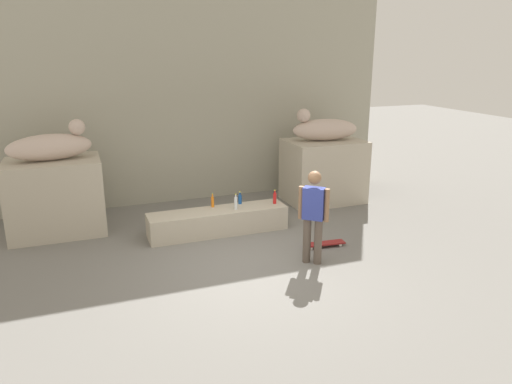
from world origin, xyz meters
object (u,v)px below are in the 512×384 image
(skateboard, at_px, (324,244))
(bottle_blue, at_px, (240,199))
(bottle_clear, at_px, (236,203))
(statue_reclining_left, at_px, (51,146))
(bottle_orange, at_px, (213,202))
(skater, at_px, (313,213))
(bottle_red, at_px, (275,198))
(statue_reclining_right, at_px, (324,129))

(skateboard, xyz_separation_m, bottle_blue, (-1.13, 1.66, 0.53))
(skateboard, distance_m, bottle_clear, 1.97)
(statue_reclining_left, distance_m, bottle_orange, 3.35)
(skater, xyz_separation_m, bottle_orange, (-1.18, 2.20, -0.31))
(bottle_orange, xyz_separation_m, bottle_blue, (0.60, 0.01, -0.01))
(skater, relative_size, bottle_red, 5.61)
(statue_reclining_left, height_order, bottle_blue, statue_reclining_left)
(bottle_clear, distance_m, bottle_blue, 0.38)
(skateboard, bearing_deg, statue_reclining_right, -111.54)
(skater, height_order, bottle_clear, skater)
(statue_reclining_right, height_order, bottle_red, statue_reclining_right)
(bottle_orange, distance_m, bottle_clear, 0.51)
(bottle_orange, bearing_deg, statue_reclining_left, 161.56)
(statue_reclining_right, bearing_deg, bottle_red, 43.33)
(bottle_blue, bearing_deg, bottle_orange, -178.69)
(skater, bearing_deg, statue_reclining_left, 3.83)
(skateboard, height_order, bottle_blue, bottle_blue)
(statue_reclining_left, xyz_separation_m, skateboard, (4.71, -2.64, -1.74))
(bottle_orange, height_order, bottle_blue, bottle_orange)
(statue_reclining_right, distance_m, bottle_clear, 3.19)
(statue_reclining_right, distance_m, bottle_orange, 3.44)
(skateboard, xyz_separation_m, bottle_orange, (-1.74, 1.65, 0.55))
(statue_reclining_right, distance_m, skater, 3.81)
(bottle_orange, bearing_deg, statue_reclining_right, 17.90)
(bottle_clear, bearing_deg, bottle_blue, 58.28)
(bottle_clear, xyz_separation_m, bottle_blue, (0.20, 0.32, -0.03))
(statue_reclining_left, relative_size, skateboard, 2.05)
(statue_reclining_left, bearing_deg, skater, -46.56)
(statue_reclining_right, height_order, bottle_clear, statue_reclining_right)
(bottle_orange, height_order, bottle_clear, bottle_clear)
(statue_reclining_left, height_order, bottle_red, statue_reclining_left)
(statue_reclining_left, bearing_deg, skateboard, -38.32)
(bottle_red, height_order, bottle_blue, bottle_red)
(statue_reclining_left, distance_m, skateboard, 5.67)
(bottle_clear, height_order, bottle_red, bottle_clear)
(statue_reclining_right, distance_m, skateboard, 3.43)
(skateboard, bearing_deg, bottle_red, -67.42)
(bottle_orange, height_order, bottle_red, bottle_red)
(skateboard, bearing_deg, bottle_blue, -50.35)
(skateboard, height_order, bottle_orange, bottle_orange)
(statue_reclining_right, xyz_separation_m, bottle_red, (-1.77, -1.22, -1.19))
(statue_reclining_left, xyz_separation_m, bottle_blue, (3.58, -0.98, -1.20))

